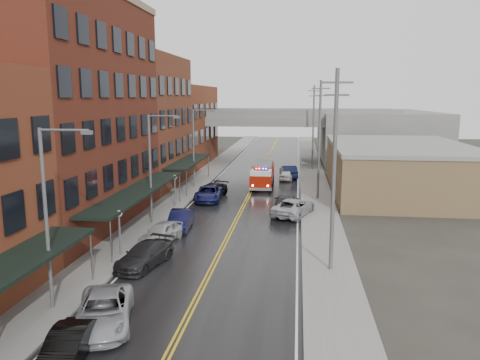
{
  "coord_description": "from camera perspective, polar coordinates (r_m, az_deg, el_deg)",
  "views": [
    {
      "loc": [
        5.07,
        -12.34,
        10.41
      ],
      "look_at": [
        -0.03,
        28.82,
        3.0
      ],
      "focal_mm": 35.0,
      "sensor_mm": 36.0,
      "label": 1
    }
  ],
  "objects": [
    {
      "name": "parked_car_left_6",
      "position": [
        47.39,
        -3.85,
        -1.66
      ],
      "size": [
        2.82,
        5.5,
        1.49
      ],
      "primitive_type": "imported",
      "rotation": [
        0.0,
        0.0,
        0.07
      ],
      "color": "#151952",
      "rests_on": "ground"
    },
    {
      "name": "tan_building",
      "position": [
        54.05,
        18.66,
        1.18
      ],
      "size": [
        14.0,
        22.0,
        5.0
      ],
      "primitive_type": "cube",
      "color": "brown",
      "rests_on": "ground"
    },
    {
      "name": "utility_pole_0",
      "position": [
        27.73,
        11.4,
        1.41
      ],
      "size": [
        1.8,
        0.24,
        12.0
      ],
      "color": "#59595B",
      "rests_on": "ground"
    },
    {
      "name": "sidewalk_left",
      "position": [
        45.31,
        -8.99,
        -3.18
      ],
      "size": [
        3.0,
        160.0,
        0.15
      ],
      "primitive_type": "cube",
      "color": "slate",
      "rests_on": "ground"
    },
    {
      "name": "awning_2",
      "position": [
        54.82,
        -6.25,
        2.29
      ],
      "size": [
        2.6,
        13.0,
        3.09
      ],
      "color": "black",
      "rests_on": "ground"
    },
    {
      "name": "parked_car_right_0",
      "position": [
        41.67,
        6.52,
        -3.3
      ],
      "size": [
        4.28,
        6.13,
        1.55
      ],
      "primitive_type": "imported",
      "rotation": [
        0.0,
        0.0,
        2.81
      ],
      "color": "#B2B5BB",
      "rests_on": "ground"
    },
    {
      "name": "globe_lamp_2",
      "position": [
        44.61,
        -7.95,
        -0.43
      ],
      "size": [
        0.44,
        0.44,
        3.12
      ],
      "color": "#59595B",
      "rests_on": "ground"
    },
    {
      "name": "road",
      "position": [
        43.89,
        0.23,
        -3.58
      ],
      "size": [
        11.0,
        160.0,
        0.02
      ],
      "primitive_type": "cube",
      "color": "black",
      "rests_on": "ground"
    },
    {
      "name": "globe_lamp_1",
      "position": [
        31.63,
        -14.51,
        -5.04
      ],
      "size": [
        0.44,
        0.44,
        3.12
      ],
      "color": "#59595B",
      "rests_on": "ground"
    },
    {
      "name": "curb_right",
      "position": [
        43.59,
        7.64,
        -3.68
      ],
      "size": [
        0.3,
        160.0,
        0.15
      ],
      "primitive_type": "cube",
      "color": "gray",
      "rests_on": "ground"
    },
    {
      "name": "brick_building_far",
      "position": [
        72.83,
        -7.6,
        6.57
      ],
      "size": [
        9.0,
        20.0,
        12.0
      ],
      "primitive_type": "cube",
      "color": "brown",
      "rests_on": "ground"
    },
    {
      "name": "street_lamp_2",
      "position": [
        53.87,
        -5.44,
        4.52
      ],
      "size": [
        2.64,
        0.22,
        9.0
      ],
      "color": "#59595B",
      "rests_on": "ground"
    },
    {
      "name": "parked_car_left_1",
      "position": [
        20.76,
        -20.3,
        -18.54
      ],
      "size": [
        1.94,
        4.22,
        1.34
      ],
      "primitive_type": "imported",
      "rotation": [
        0.0,
        0.0,
        0.13
      ],
      "color": "black",
      "rests_on": "ground"
    },
    {
      "name": "parked_car_right_3",
      "position": [
        60.91,
        5.93,
        1.03
      ],
      "size": [
        2.61,
        5.29,
        1.67
      ],
      "primitive_type": "imported",
      "rotation": [
        0.0,
        0.0,
        3.31
      ],
      "color": "black",
      "rests_on": "ground"
    },
    {
      "name": "utility_pole_2",
      "position": [
        67.5,
        8.92,
        6.52
      ],
      "size": [
        1.8,
        0.24,
        12.0
      ],
      "color": "#59595B",
      "rests_on": "ground"
    },
    {
      "name": "parked_car_right_1",
      "position": [
        43.24,
        5.68,
        -2.78
      ],
      "size": [
        2.27,
        5.45,
        1.57
      ],
      "primitive_type": "imported",
      "rotation": [
        0.0,
        0.0,
        3.13
      ],
      "color": "black",
      "rests_on": "ground"
    },
    {
      "name": "awning_1",
      "position": [
        38.23,
        -12.26,
        -1.3
      ],
      "size": [
        2.6,
        18.0,
        3.09
      ],
      "color": "black",
      "rests_on": "ground"
    },
    {
      "name": "sidewalk_right",
      "position": [
        43.64,
        9.81,
        -3.72
      ],
      "size": [
        3.0,
        160.0,
        0.15
      ],
      "primitive_type": "cube",
      "color": "slate",
      "rests_on": "ground"
    },
    {
      "name": "parked_car_left_7",
      "position": [
        48.94,
        -3.5,
        -1.32
      ],
      "size": [
        3.34,
        5.29,
        1.43
      ],
      "primitive_type": "imported",
      "rotation": [
        0.0,
        0.0,
        -0.29
      ],
      "color": "black",
      "rests_on": "ground"
    },
    {
      "name": "brick_building_c",
      "position": [
        56.02,
        -12.17,
        6.93
      ],
      "size": [
        9.0,
        15.0,
        15.0
      ],
      "primitive_type": "cube",
      "color": "brown",
      "rests_on": "ground"
    },
    {
      "name": "right_far_block",
      "position": [
        83.6,
        16.02,
        5.34
      ],
      "size": [
        18.0,
        30.0,
        8.0
      ],
      "primitive_type": "cube",
      "color": "slate",
      "rests_on": "ground"
    },
    {
      "name": "utility_pole_1",
      "position": [
        47.57,
        9.65,
        5.04
      ],
      "size": [
        1.8,
        0.24,
        12.0
      ],
      "color": "#59595B",
      "rests_on": "ground"
    },
    {
      "name": "parked_car_left_3",
      "position": [
        29.99,
        -11.55,
        -8.95
      ],
      "size": [
        3.06,
        5.24,
        1.43
      ],
      "primitive_type": "imported",
      "rotation": [
        0.0,
        0.0,
        -0.23
      ],
      "color": "black",
      "rests_on": "ground"
    },
    {
      "name": "parked_car_right_2",
      "position": [
        59.36,
        5.82,
        0.63
      ],
      "size": [
        2.29,
        4.15,
        1.34
      ],
      "primitive_type": "imported",
      "rotation": [
        0.0,
        0.0,
        2.95
      ],
      "color": "silver",
      "rests_on": "ground"
    },
    {
      "name": "street_lamp_1",
      "position": [
        38.51,
        -10.57,
        2.16
      ],
      "size": [
        2.64,
        0.22,
        9.0
      ],
      "color": "#59595B",
      "rests_on": "ground"
    },
    {
      "name": "brick_building_b",
      "position": [
        39.86,
        -20.56,
        7.46
      ],
      "size": [
        9.0,
        20.0,
        18.0
      ],
      "primitive_type": "cube",
      "color": "#582417",
      "rests_on": "ground"
    },
    {
      "name": "parked_car_left_2",
      "position": [
        23.11,
        -16.27,
        -15.05
      ],
      "size": [
        3.87,
        5.78,
        1.47
      ],
      "primitive_type": "imported",
      "rotation": [
        0.0,
        0.0,
        0.29
      ],
      "color": "#A0A2A8",
      "rests_on": "ground"
    },
    {
      "name": "fire_truck",
      "position": [
        54.28,
        2.76,
        0.67
      ],
      "size": [
        3.13,
        7.63,
        2.77
      ],
      "rotation": [
        0.0,
        0.0,
        0.01
      ],
      "color": "#901506",
      "rests_on": "ground"
    },
    {
      "name": "overpass",
      "position": [
        74.64,
        3.18,
        6.72
      ],
      "size": [
        40.0,
        10.0,
        7.5
      ],
      "color": "slate",
      "rests_on": "ground"
    },
    {
      "name": "street_lamp_0",
      "position": [
        24.0,
        -22.13,
        -3.21
      ],
      "size": [
        2.64,
        0.22,
        9.0
      ],
      "color": "#59595B",
      "rests_on": "ground"
    },
    {
      "name": "parked_car_left_5",
      "position": [
        37.57,
        -7.28,
        -4.85
      ],
      "size": [
        1.89,
        4.66,
        1.5
      ],
      "primitive_type": "imported",
      "rotation": [
        0.0,
        0.0,
        0.07
      ],
      "color": "black",
      "rests_on": "ground"
    },
    {
      "name": "parked_car_left_4",
      "position": [
        34.5,
        -9.53,
        -6.3
      ],
      "size": [
        2.83,
        4.62,
        1.47
      ],
      "primitive_type": "imported",
      "rotation": [
        0.0,
        0.0,
        -0.27
      ],
      "color": "#B5B5B5",
      "rests_on": "ground"
    },
    {
      "name": "curb_left",
      "position": [
        44.88,
        -6.96,
        -3.26
      ],
      "size": [
        0.3,
        160.0,
        0.15
      ],
      "primitive_type": "cube",
      "color": "gray",
      "rests_on": "ground"
    }
  ]
}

